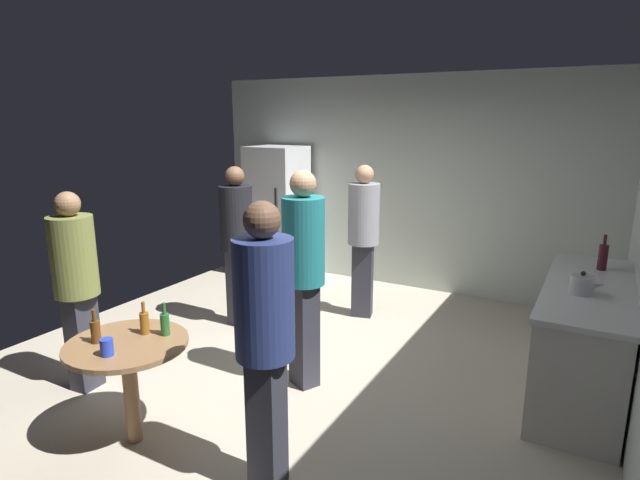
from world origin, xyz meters
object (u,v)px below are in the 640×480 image
wine_bottle_on_counter (603,257)px  person_in_black_shirt (237,234)px  person_in_olive_shirt (76,277)px  beer_bottle_green (165,323)px  kettle (582,285)px  person_in_teal_shirt (304,263)px  person_in_navy_shirt (265,329)px  beer_bottle_amber (144,322)px  person_in_gray_shirt (363,230)px  plastic_cup_blue (107,347)px  foreground_table (128,356)px  refrigerator (277,212)px  beer_bottle_brown (95,331)px

wine_bottle_on_counter → person_in_black_shirt: size_ratio=0.18×
person_in_black_shirt → person_in_olive_shirt: bearing=-3.2°
beer_bottle_green → person_in_olive_shirt: (-1.06, 0.11, 0.14)m
kettle → person_in_teal_shirt: bearing=-159.1°
kettle → person_in_olive_shirt: 3.89m
person_in_navy_shirt → beer_bottle_amber: bearing=-14.1°
beer_bottle_green → kettle: bearing=36.1°
kettle → person_in_gray_shirt: 2.35m
wine_bottle_on_counter → plastic_cup_blue: 3.98m
kettle → person_in_gray_shirt: size_ratio=0.14×
foreground_table → beer_bottle_amber: (0.01, 0.16, 0.19)m
refrigerator → person_in_teal_shirt: size_ratio=1.01×
plastic_cup_blue → person_in_black_shirt: 2.31m
beer_bottle_amber → plastic_cup_blue: (0.05, -0.35, -0.03)m
foreground_table → person_in_black_shirt: (-0.63, 2.00, 0.37)m
refrigerator → foreground_table: refrigerator is taller
beer_bottle_green → plastic_cup_blue: 0.42m
refrigerator → wine_bottle_on_counter: (3.98, -0.94, 0.12)m
refrigerator → person_in_olive_shirt: refrigerator is taller
person_in_navy_shirt → person_in_black_shirt: person_in_navy_shirt is taller
beer_bottle_brown → person_in_olive_shirt: bearing=150.7°
person_in_navy_shirt → wine_bottle_on_counter: bearing=-130.3°
wine_bottle_on_counter → person_in_black_shirt: 3.43m
person_in_black_shirt → refrigerator: bearing=-153.1°
plastic_cup_blue → person_in_teal_shirt: (0.57, 1.44, 0.26)m
refrigerator → person_in_navy_shirt: size_ratio=1.03×
person_in_teal_shirt → wine_bottle_on_counter: bearing=152.1°
wine_bottle_on_counter → beer_bottle_amber: bearing=-135.9°
beer_bottle_brown → person_in_teal_shirt: (0.79, 1.35, 0.24)m
refrigerator → person_in_teal_shirt: refrigerator is taller
foreground_table → person_in_gray_shirt: 2.93m
beer_bottle_brown → person_in_olive_shirt: size_ratio=0.14×
beer_bottle_brown → person_in_teal_shirt: bearing=59.6°
person_in_olive_shirt → refrigerator: bearing=91.3°
beer_bottle_amber → beer_bottle_green: same height
foreground_table → person_in_black_shirt: size_ratio=0.47×
refrigerator → person_in_gray_shirt: bearing=-26.4°
refrigerator → beer_bottle_green: 3.78m
refrigerator → person_in_olive_shirt: bearing=-84.1°
foreground_table → person_in_gray_shirt: size_ratio=0.47×
wine_bottle_on_counter → plastic_cup_blue: size_ratio=2.82×
refrigerator → kettle: size_ratio=7.38×
refrigerator → beer_bottle_green: bearing=-68.0°
person_in_navy_shirt → person_in_teal_shirt: (-0.45, 1.18, 0.02)m
beer_bottle_amber → person_in_gray_shirt: 2.76m
wine_bottle_on_counter → person_in_teal_shirt: size_ratio=0.17×
beer_bottle_amber → beer_bottle_green: size_ratio=1.00×
wine_bottle_on_counter → person_in_gray_shirt: size_ratio=0.18×
plastic_cup_blue → person_in_navy_shirt: size_ratio=0.06×
kettle → beer_bottle_brown: kettle is taller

